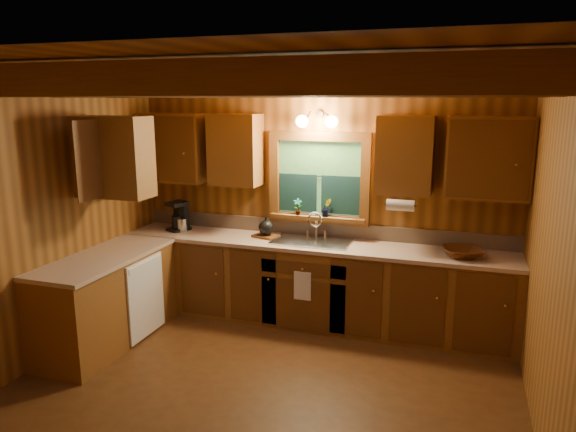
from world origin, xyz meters
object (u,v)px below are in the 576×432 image
(sink, at_px, (312,246))
(cutting_board, at_px, (266,236))
(wicker_basket, at_px, (462,252))
(coffee_maker, at_px, (180,216))

(sink, relative_size, cutting_board, 3.03)
(sink, xyz_separation_m, wicker_basket, (1.53, -0.07, 0.09))
(sink, height_order, coffee_maker, coffee_maker)
(sink, bearing_deg, wicker_basket, -2.76)
(sink, distance_m, coffee_maker, 1.62)
(cutting_board, xyz_separation_m, wicker_basket, (2.06, -0.11, 0.03))
(sink, relative_size, coffee_maker, 2.43)
(coffee_maker, relative_size, wicker_basket, 0.91)
(coffee_maker, xyz_separation_m, wicker_basket, (3.13, -0.11, -0.12))
(sink, bearing_deg, coffee_maker, 178.79)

